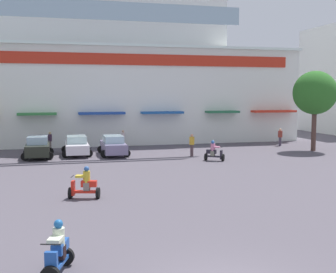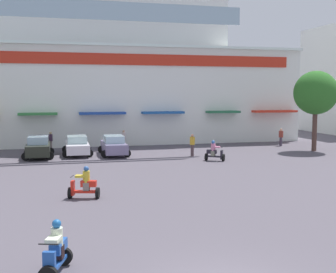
{
  "view_description": "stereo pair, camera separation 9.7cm",
  "coord_description": "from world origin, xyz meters",
  "px_view_note": "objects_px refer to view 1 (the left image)",
  "views": [
    {
      "loc": [
        -4.01,
        -9.72,
        4.89
      ],
      "look_at": [
        2.08,
        14.07,
        2.43
      ],
      "focal_mm": 46.58,
      "sensor_mm": 36.0,
      "label": 1
    },
    {
      "loc": [
        -3.91,
        -9.75,
        4.89
      ],
      "look_at": [
        2.08,
        14.07,
        2.43
      ],
      "focal_mm": 46.58,
      "sensor_mm": 36.0,
      "label": 2
    }
  ],
  "objects_px": {
    "plaza_tree_1": "(315,93)",
    "pedestrian_2": "(123,138)",
    "parked_car_0": "(38,147)",
    "pedestrian_0": "(50,140)",
    "parked_car_2": "(113,145)",
    "scooter_rider_0": "(85,185)",
    "scooter_rider_1": "(214,152)",
    "pedestrian_3": "(280,136)",
    "parked_car_1": "(77,145)",
    "scooter_rider_5": "(58,252)",
    "pedestrian_1": "(192,144)"
  },
  "relations": [
    {
      "from": "pedestrian_1",
      "to": "pedestrian_3",
      "type": "xyz_separation_m",
      "value": [
        9.93,
        4.33,
        -0.07
      ]
    },
    {
      "from": "parked_car_0",
      "to": "parked_car_2",
      "type": "bearing_deg",
      "value": 0.52
    },
    {
      "from": "pedestrian_1",
      "to": "pedestrian_0",
      "type": "bearing_deg",
      "value": 151.2
    },
    {
      "from": "pedestrian_2",
      "to": "scooter_rider_5",
      "type": "bearing_deg",
      "value": -102.11
    },
    {
      "from": "scooter_rider_5",
      "to": "pedestrian_0",
      "type": "bearing_deg",
      "value": 91.19
    },
    {
      "from": "parked_car_0",
      "to": "pedestrian_3",
      "type": "bearing_deg",
      "value": 6.06
    },
    {
      "from": "pedestrian_3",
      "to": "scooter_rider_1",
      "type": "bearing_deg",
      "value": -142.69
    },
    {
      "from": "parked_car_2",
      "to": "pedestrian_3",
      "type": "distance_m",
      "value": 15.91
    },
    {
      "from": "scooter_rider_1",
      "to": "pedestrian_2",
      "type": "distance_m",
      "value": 10.7
    },
    {
      "from": "scooter_rider_0",
      "to": "scooter_rider_1",
      "type": "bearing_deg",
      "value": 43.15
    },
    {
      "from": "plaza_tree_1",
      "to": "pedestrian_2",
      "type": "xyz_separation_m",
      "value": [
        -15.27,
        6.29,
        -3.99
      ]
    },
    {
      "from": "parked_car_0",
      "to": "pedestrian_2",
      "type": "xyz_separation_m",
      "value": [
        7.18,
        4.71,
        0.08
      ]
    },
    {
      "from": "scooter_rider_5",
      "to": "pedestrian_0",
      "type": "height_order",
      "value": "pedestrian_0"
    },
    {
      "from": "parked_car_1",
      "to": "parked_car_0",
      "type": "bearing_deg",
      "value": -165.08
    },
    {
      "from": "parked_car_2",
      "to": "pedestrian_3",
      "type": "xyz_separation_m",
      "value": [
        15.75,
        2.23,
        0.13
      ]
    },
    {
      "from": "parked_car_0",
      "to": "pedestrian_0",
      "type": "distance_m",
      "value": 3.91
    },
    {
      "from": "plaza_tree_1",
      "to": "parked_car_2",
      "type": "xyz_separation_m",
      "value": [
        -16.74,
        1.63,
        -4.1
      ]
    },
    {
      "from": "pedestrian_1",
      "to": "pedestrian_3",
      "type": "relative_size",
      "value": 1.07
    },
    {
      "from": "parked_car_1",
      "to": "scooter_rider_5",
      "type": "bearing_deg",
      "value": -93.75
    },
    {
      "from": "scooter_rider_0",
      "to": "pedestrian_3",
      "type": "relative_size",
      "value": 0.94
    },
    {
      "from": "parked_car_0",
      "to": "pedestrian_1",
      "type": "xyz_separation_m",
      "value": [
        11.52,
        -2.05,
        0.17
      ]
    },
    {
      "from": "scooter_rider_1",
      "to": "pedestrian_0",
      "type": "distance_m",
      "value": 14.31
    },
    {
      "from": "scooter_rider_0",
      "to": "pedestrian_2",
      "type": "relative_size",
      "value": 0.97
    },
    {
      "from": "parked_car_1",
      "to": "pedestrian_2",
      "type": "height_order",
      "value": "pedestrian_2"
    },
    {
      "from": "parked_car_0",
      "to": "scooter_rider_5",
      "type": "height_order",
      "value": "parked_car_0"
    },
    {
      "from": "scooter_rider_5",
      "to": "pedestrian_3",
      "type": "distance_m",
      "value": 31.71
    },
    {
      "from": "pedestrian_1",
      "to": "pedestrian_2",
      "type": "bearing_deg",
      "value": 122.71
    },
    {
      "from": "pedestrian_2",
      "to": "pedestrian_3",
      "type": "distance_m",
      "value": 14.48
    },
    {
      "from": "parked_car_2",
      "to": "pedestrian_1",
      "type": "distance_m",
      "value": 6.19
    },
    {
      "from": "pedestrian_2",
      "to": "plaza_tree_1",
      "type": "bearing_deg",
      "value": -22.4
    },
    {
      "from": "scooter_rider_1",
      "to": "scooter_rider_5",
      "type": "xyz_separation_m",
      "value": [
        -11.01,
        -17.66,
        0.02
      ]
    },
    {
      "from": "scooter_rider_1",
      "to": "scooter_rider_0",
      "type": "bearing_deg",
      "value": -136.85
    },
    {
      "from": "parked_car_2",
      "to": "pedestrian_2",
      "type": "xyz_separation_m",
      "value": [
        1.47,
        4.66,
        0.11
      ]
    },
    {
      "from": "pedestrian_3",
      "to": "pedestrian_0",
      "type": "bearing_deg",
      "value": 175.73
    },
    {
      "from": "scooter_rider_0",
      "to": "scooter_rider_5",
      "type": "relative_size",
      "value": 0.97
    },
    {
      "from": "scooter_rider_1",
      "to": "pedestrian_0",
      "type": "height_order",
      "value": "pedestrian_0"
    },
    {
      "from": "scooter_rider_1",
      "to": "parked_car_2",
      "type": "bearing_deg",
      "value": 145.06
    },
    {
      "from": "parked_car_2",
      "to": "pedestrian_1",
      "type": "height_order",
      "value": "pedestrian_1"
    },
    {
      "from": "parked_car_0",
      "to": "parked_car_2",
      "type": "relative_size",
      "value": 0.89
    },
    {
      "from": "parked_car_2",
      "to": "scooter_rider_1",
      "type": "relative_size",
      "value": 2.98
    },
    {
      "from": "parked_car_0",
      "to": "pedestrian_3",
      "type": "xyz_separation_m",
      "value": [
        21.45,
        2.28,
        0.1
      ]
    },
    {
      "from": "plaza_tree_1",
      "to": "scooter_rider_5",
      "type": "relative_size",
      "value": 4.3
    },
    {
      "from": "plaza_tree_1",
      "to": "parked_car_0",
      "type": "distance_m",
      "value": 22.86
    },
    {
      "from": "pedestrian_0",
      "to": "scooter_rider_0",
      "type": "bearing_deg",
      "value": -84.24
    },
    {
      "from": "scooter_rider_0",
      "to": "pedestrian_2",
      "type": "distance_m",
      "value": 19.05
    },
    {
      "from": "parked_car_1",
      "to": "pedestrian_3",
      "type": "relative_size",
      "value": 2.72
    },
    {
      "from": "scooter_rider_0",
      "to": "pedestrian_1",
      "type": "distance_m",
      "value": 14.73
    },
    {
      "from": "plaza_tree_1",
      "to": "pedestrian_3",
      "type": "height_order",
      "value": "plaza_tree_1"
    },
    {
      "from": "parked_car_0",
      "to": "scooter_rider_0",
      "type": "distance_m",
      "value": 14.03
    },
    {
      "from": "pedestrian_0",
      "to": "pedestrian_3",
      "type": "bearing_deg",
      "value": -4.27
    }
  ]
}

